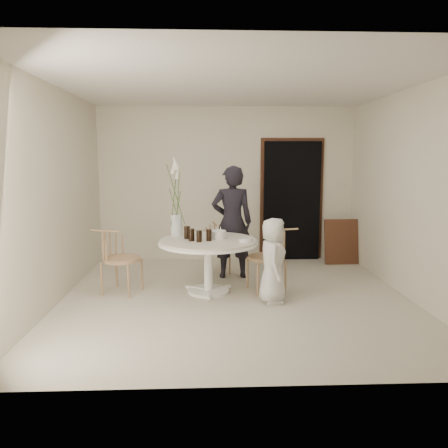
{
  "coord_description": "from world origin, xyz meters",
  "views": [
    {
      "loc": [
        -0.38,
        -5.49,
        1.81
      ],
      "look_at": [
        -0.14,
        0.3,
        0.93
      ],
      "focal_mm": 35.0,
      "sensor_mm": 36.0,
      "label": 1
    }
  ],
  "objects_px": {
    "flower_vase": "(176,208)",
    "chair_left": "(113,252)",
    "chair_far": "(216,240)",
    "birthday_cake": "(218,235)",
    "girl": "(232,222)",
    "boy": "(273,261)",
    "table": "(208,248)",
    "chair_right": "(275,250)"
  },
  "relations": [
    {
      "from": "birthday_cake",
      "to": "table",
      "type": "bearing_deg",
      "value": -148.0
    },
    {
      "from": "table",
      "to": "birthday_cake",
      "type": "bearing_deg",
      "value": 32.0
    },
    {
      "from": "table",
      "to": "girl",
      "type": "relative_size",
      "value": 0.78
    },
    {
      "from": "table",
      "to": "chair_far",
      "type": "distance_m",
      "value": 1.2
    },
    {
      "from": "chair_right",
      "to": "girl",
      "type": "distance_m",
      "value": 0.93
    },
    {
      "from": "table",
      "to": "chair_right",
      "type": "height_order",
      "value": "chair_right"
    },
    {
      "from": "table",
      "to": "chair_left",
      "type": "distance_m",
      "value": 1.29
    },
    {
      "from": "birthday_cake",
      "to": "chair_left",
      "type": "bearing_deg",
      "value": 179.93
    },
    {
      "from": "table",
      "to": "girl",
      "type": "height_order",
      "value": "girl"
    },
    {
      "from": "chair_right",
      "to": "girl",
      "type": "xyz_separation_m",
      "value": [
        -0.54,
        0.7,
        0.29
      ]
    },
    {
      "from": "chair_left",
      "to": "table",
      "type": "bearing_deg",
      "value": -75.59
    },
    {
      "from": "table",
      "to": "chair_left",
      "type": "height_order",
      "value": "chair_left"
    },
    {
      "from": "girl",
      "to": "birthday_cake",
      "type": "height_order",
      "value": "girl"
    },
    {
      "from": "chair_left",
      "to": "chair_right",
      "type": "bearing_deg",
      "value": -72.16
    },
    {
      "from": "chair_far",
      "to": "chair_left",
      "type": "bearing_deg",
      "value": -150.09
    },
    {
      "from": "boy",
      "to": "girl",
      "type": "bearing_deg",
      "value": 25.87
    },
    {
      "from": "chair_far",
      "to": "birthday_cake",
      "type": "distance_m",
      "value": 1.14
    },
    {
      "from": "girl",
      "to": "boy",
      "type": "distance_m",
      "value": 1.32
    },
    {
      "from": "chair_far",
      "to": "flower_vase",
      "type": "bearing_deg",
      "value": -131.62
    },
    {
      "from": "chair_right",
      "to": "birthday_cake",
      "type": "height_order",
      "value": "birthday_cake"
    },
    {
      "from": "chair_far",
      "to": "chair_left",
      "type": "distance_m",
      "value": 1.79
    },
    {
      "from": "girl",
      "to": "boy",
      "type": "xyz_separation_m",
      "value": [
        0.44,
        -1.2,
        -0.31
      ]
    },
    {
      "from": "chair_right",
      "to": "flower_vase",
      "type": "relative_size",
      "value": 0.78
    },
    {
      "from": "girl",
      "to": "chair_left",
      "type": "bearing_deg",
      "value": 21.14
    },
    {
      "from": "flower_vase",
      "to": "chair_left",
      "type": "bearing_deg",
      "value": -164.04
    },
    {
      "from": "chair_far",
      "to": "chair_left",
      "type": "relative_size",
      "value": 0.9
    },
    {
      "from": "chair_left",
      "to": "boy",
      "type": "relative_size",
      "value": 0.79
    },
    {
      "from": "chair_right",
      "to": "boy",
      "type": "relative_size",
      "value": 0.8
    },
    {
      "from": "table",
      "to": "flower_vase",
      "type": "bearing_deg",
      "value": 144.02
    },
    {
      "from": "birthday_cake",
      "to": "chair_right",
      "type": "bearing_deg",
      "value": -0.75
    },
    {
      "from": "chair_far",
      "to": "girl",
      "type": "height_order",
      "value": "girl"
    },
    {
      "from": "table",
      "to": "chair_right",
      "type": "distance_m",
      "value": 0.91
    },
    {
      "from": "chair_left",
      "to": "birthday_cake",
      "type": "height_order",
      "value": "birthday_cake"
    },
    {
      "from": "chair_left",
      "to": "girl",
      "type": "distance_m",
      "value": 1.81
    },
    {
      "from": "boy",
      "to": "birthday_cake",
      "type": "bearing_deg",
      "value": 58.27
    },
    {
      "from": "chair_right",
      "to": "birthday_cake",
      "type": "distance_m",
      "value": 0.81
    },
    {
      "from": "table",
      "to": "chair_left",
      "type": "bearing_deg",
      "value": 176.26
    },
    {
      "from": "table",
      "to": "chair_far",
      "type": "bearing_deg",
      "value": 84.01
    },
    {
      "from": "table",
      "to": "flower_vase",
      "type": "relative_size",
      "value": 1.2
    },
    {
      "from": "chair_far",
      "to": "table",
      "type": "bearing_deg",
      "value": -104.11
    },
    {
      "from": "chair_left",
      "to": "flower_vase",
      "type": "relative_size",
      "value": 0.77
    },
    {
      "from": "chair_right",
      "to": "chair_left",
      "type": "xyz_separation_m",
      "value": [
        -2.19,
        0.01,
        -0.0
      ]
    }
  ]
}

